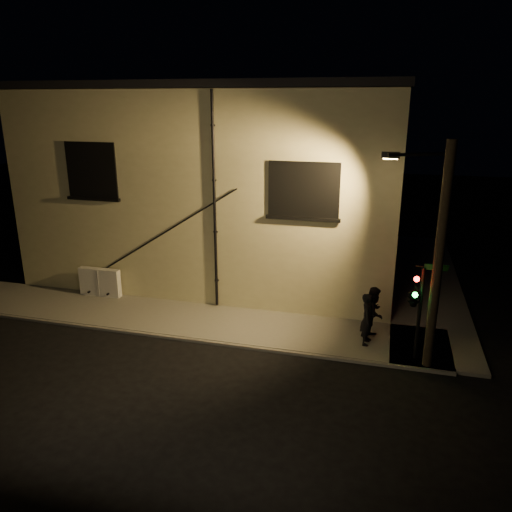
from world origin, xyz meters
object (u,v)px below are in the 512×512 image
(pedestrian_a, at_px, (367,319))
(streetlamp_pole, at_px, (435,253))
(pedestrian_b, at_px, (374,312))
(utility_cabinet, at_px, (100,282))
(traffic_signal, at_px, (415,297))

(pedestrian_a, bearing_deg, streetlamp_pole, -116.62)
(pedestrian_b, bearing_deg, streetlamp_pole, -115.25)
(utility_cabinet, distance_m, pedestrian_b, 11.39)
(pedestrian_b, bearing_deg, traffic_signal, -120.18)
(utility_cabinet, height_order, pedestrian_b, pedestrian_b)
(utility_cabinet, distance_m, pedestrian_a, 11.25)
(pedestrian_b, bearing_deg, pedestrian_a, 177.66)
(pedestrian_b, relative_size, traffic_signal, 0.58)
(pedestrian_a, bearing_deg, utility_cabinet, 81.58)
(traffic_signal, bearing_deg, streetlamp_pole, -24.29)
(utility_cabinet, bearing_deg, pedestrian_a, -7.95)
(pedestrian_a, distance_m, streetlamp_pole, 3.42)
(pedestrian_a, relative_size, streetlamp_pole, 0.26)
(pedestrian_a, bearing_deg, traffic_signal, -117.21)
(pedestrian_b, xyz_separation_m, streetlamp_pole, (1.64, -1.48, 2.71))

